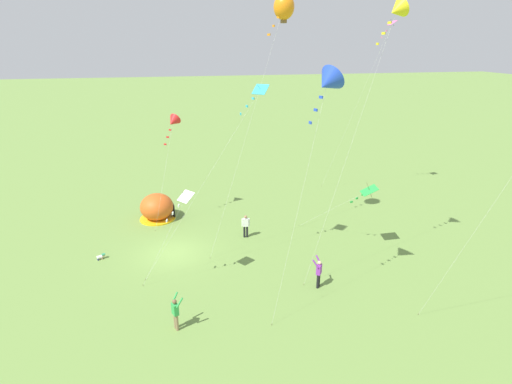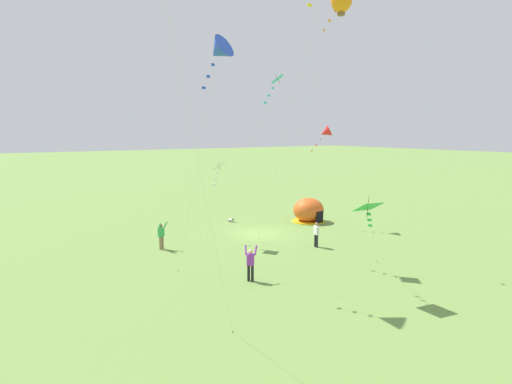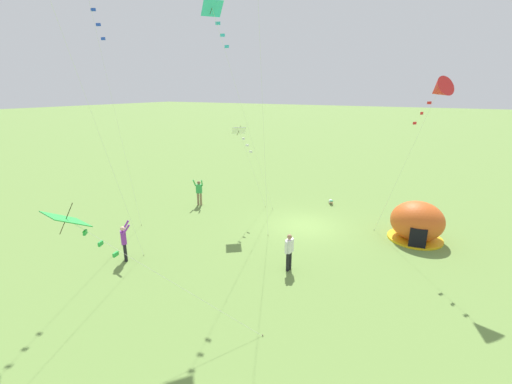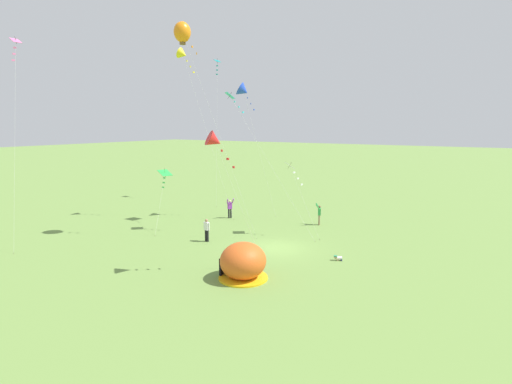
% 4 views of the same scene
% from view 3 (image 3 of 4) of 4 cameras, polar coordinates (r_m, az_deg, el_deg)
% --- Properties ---
extents(ground_plane, '(300.00, 300.00, 0.00)m').
position_cam_3_polar(ground_plane, '(20.59, 8.04, -5.56)').
color(ground_plane, olive).
extents(popup_tent, '(2.81, 2.81, 2.10)m').
position_cam_3_polar(popup_tent, '(20.17, 25.25, -4.53)').
color(popup_tent, '#D8591E').
rests_on(popup_tent, ground).
extents(toddler_crawling, '(0.39, 0.55, 0.32)m').
position_cam_3_polar(toddler_crawling, '(24.63, 12.39, -1.57)').
color(toddler_crawling, white).
rests_on(toddler_crawling, ground).
extents(person_center_field, '(0.72, 0.68, 1.89)m').
position_cam_3_polar(person_center_field, '(17.21, -21.12, -7.61)').
color(person_center_field, black).
rests_on(person_center_field, ground).
extents(person_with_toddler, '(0.72, 0.62, 1.89)m').
position_cam_3_polar(person_with_toddler, '(23.92, -9.47, 0.11)').
color(person_with_toddler, '#8C7251').
rests_on(person_with_toddler, ground).
extents(person_strolling, '(0.28, 0.59, 1.72)m').
position_cam_3_polar(person_strolling, '(15.35, 5.54, -9.64)').
color(person_strolling, black).
rests_on(person_strolling, ground).
extents(kite_white, '(1.03, 3.31, 5.75)m').
position_cam_3_polar(kite_white, '(20.22, -2.49, 9.45)').
color(kite_white, silver).
rests_on(kite_white, ground).
extents(kite_red, '(3.02, 2.61, 8.32)m').
position_cam_3_polar(kite_red, '(17.25, 28.15, 14.75)').
color(kite_red, silver).
rests_on(kite_red, ground).
extents(kite_green, '(5.13, 3.71, 4.81)m').
position_cam_3_polar(kite_green, '(10.82, -28.19, -4.69)').
color(kite_green, silver).
rests_on(kite_green, ground).
extents(kite_cyan, '(1.21, 7.70, 11.15)m').
position_cam_3_polar(kite_cyan, '(15.77, -6.58, 26.39)').
color(kite_cyan, silver).
rests_on(kite_cyan, ground).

